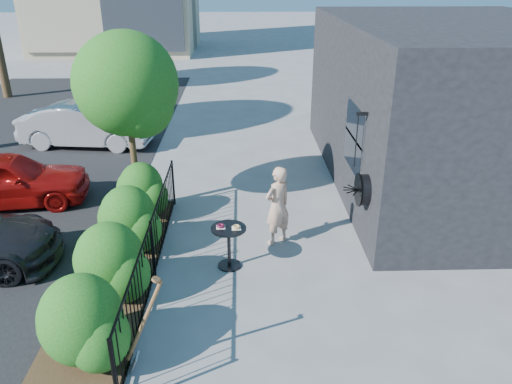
{
  "coord_description": "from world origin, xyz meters",
  "views": [
    {
      "loc": [
        0.11,
        -7.72,
        5.11
      ],
      "look_at": [
        0.37,
        0.97,
        1.2
      ],
      "focal_mm": 35.0,
      "sensor_mm": 36.0,
      "label": 1
    }
  ],
  "objects_px": {
    "patio_tree": "(129,91)",
    "car_red": "(5,179)",
    "shovel": "(142,330)",
    "cafe_table": "(229,240)",
    "woman": "(278,206)",
    "car_silver": "(87,125)"
  },
  "relations": [
    {
      "from": "patio_tree",
      "to": "car_red",
      "type": "relative_size",
      "value": 1.07
    },
    {
      "from": "shovel",
      "to": "patio_tree",
      "type": "bearing_deg",
      "value": 100.83
    },
    {
      "from": "cafe_table",
      "to": "woman",
      "type": "bearing_deg",
      "value": 42.68
    },
    {
      "from": "shovel",
      "to": "car_red",
      "type": "xyz_separation_m",
      "value": [
        -4.14,
        5.48,
        -0.05
      ]
    },
    {
      "from": "car_red",
      "to": "patio_tree",
      "type": "bearing_deg",
      "value": -104.77
    },
    {
      "from": "car_silver",
      "to": "shovel",
      "type": "bearing_deg",
      "value": -153.81
    },
    {
      "from": "patio_tree",
      "to": "car_silver",
      "type": "height_order",
      "value": "patio_tree"
    },
    {
      "from": "patio_tree",
      "to": "woman",
      "type": "relative_size",
      "value": 2.39
    },
    {
      "from": "woman",
      "to": "car_red",
      "type": "bearing_deg",
      "value": -54.61
    },
    {
      "from": "car_silver",
      "to": "car_red",
      "type": "bearing_deg",
      "value": 177.41
    },
    {
      "from": "cafe_table",
      "to": "shovel",
      "type": "bearing_deg",
      "value": -113.04
    },
    {
      "from": "patio_tree",
      "to": "cafe_table",
      "type": "distance_m",
      "value": 3.93
    },
    {
      "from": "cafe_table",
      "to": "woman",
      "type": "height_order",
      "value": "woman"
    },
    {
      "from": "car_red",
      "to": "cafe_table",
      "type": "bearing_deg",
      "value": -126.69
    },
    {
      "from": "patio_tree",
      "to": "cafe_table",
      "type": "height_order",
      "value": "patio_tree"
    },
    {
      "from": "shovel",
      "to": "car_red",
      "type": "bearing_deg",
      "value": 127.06
    },
    {
      "from": "car_red",
      "to": "car_silver",
      "type": "height_order",
      "value": "car_silver"
    },
    {
      "from": "woman",
      "to": "shovel",
      "type": "height_order",
      "value": "woman"
    },
    {
      "from": "woman",
      "to": "car_silver",
      "type": "bearing_deg",
      "value": -85.41
    },
    {
      "from": "cafe_table",
      "to": "patio_tree",
      "type": "bearing_deg",
      "value": 129.86
    },
    {
      "from": "cafe_table",
      "to": "woman",
      "type": "relative_size",
      "value": 0.53
    },
    {
      "from": "shovel",
      "to": "car_silver",
      "type": "bearing_deg",
      "value": 109.46
    }
  ]
}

